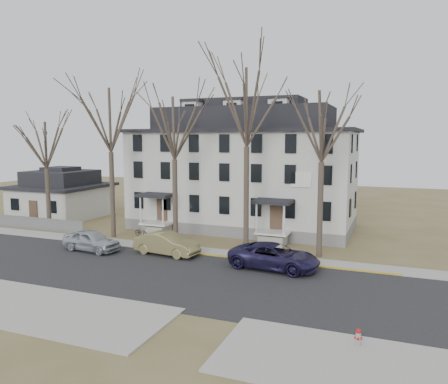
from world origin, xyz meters
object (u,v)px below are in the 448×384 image
at_px(tree_far_left, 110,115).
at_px(car_navy, 274,257).
at_px(boarding_house, 244,171).
at_px(tree_mid_right, 322,121).
at_px(car_tan, 167,244).
at_px(bicycle_left, 141,232).
at_px(tree_bungalow, 45,142).
at_px(tree_center, 247,101).
at_px(fire_hydrant, 358,338).
at_px(tree_mid_left, 174,123).
at_px(small_house, 62,196).
at_px(car_silver, 91,241).

xyz_separation_m(tree_far_left, car_navy, (15.30, -4.11, -9.53)).
height_order(boarding_house, tree_mid_right, tree_mid_right).
bearing_deg(tree_far_left, tree_mid_right, 0.00).
xyz_separation_m(car_tan, bicycle_left, (-4.79, 4.23, -0.37)).
bearing_deg(tree_bungalow, bicycle_left, 3.93).
xyz_separation_m(tree_center, bicycle_left, (-9.63, 0.64, -10.65)).
height_order(tree_bungalow, fire_hydrant, tree_bungalow).
height_order(tree_mid_left, tree_bungalow, tree_mid_left).
bearing_deg(tree_mid_right, tree_bungalow, 180.00).
distance_m(small_house, tree_mid_left, 19.53).
bearing_deg(fire_hydrant, tree_bungalow, 154.94).
relative_size(boarding_house, car_tan, 4.25).
bearing_deg(tree_mid_right, car_silver, -163.78).
bearing_deg(tree_mid_left, car_tan, -72.14).
xyz_separation_m(tree_mid_left, tree_bungalow, (-13.00, 0.00, -1.48)).
distance_m(car_silver, car_tan, 5.88).
xyz_separation_m(tree_mid_right, car_tan, (-10.34, -3.59, -8.80)).
height_order(small_house, tree_mid_left, tree_mid_left).
relative_size(tree_center, tree_bungalow, 1.36).
height_order(small_house, fire_hydrant, small_house).
xyz_separation_m(boarding_house, fire_hydrant, (12.20, -21.34, -4.99)).
xyz_separation_m(tree_bungalow, bicycle_left, (9.37, 0.64, -7.69)).
xyz_separation_m(tree_mid_left, car_tan, (1.16, -3.59, -8.80)).
distance_m(tree_bungalow, car_silver, 12.09).
height_order(tree_far_left, tree_bungalow, tree_far_left).
bearing_deg(car_navy, bicycle_left, 75.61).
bearing_deg(tree_bungalow, tree_mid_left, 0.00).
height_order(boarding_house, tree_far_left, tree_far_left).
bearing_deg(car_tan, tree_mid_right, -64.58).
height_order(small_house, car_navy, small_house).
xyz_separation_m(tree_mid_left, car_silver, (-4.62, -4.69, -8.82)).
xyz_separation_m(bicycle_left, fire_hydrant, (18.84, -13.83, -0.05)).
distance_m(car_silver, fire_hydrant, 21.57).
distance_m(small_house, bicycle_left, 14.59).
bearing_deg(bicycle_left, tree_bungalow, 115.26).
bearing_deg(fire_hydrant, car_navy, 123.05).
height_order(boarding_house, car_navy, boarding_house).
distance_m(tree_mid_left, fire_hydrant, 22.14).
relative_size(tree_center, car_navy, 2.52).
xyz_separation_m(boarding_house, car_silver, (-7.62, -12.84, -4.60)).
bearing_deg(bicycle_left, tree_center, -72.50).
relative_size(tree_far_left, tree_bungalow, 1.27).
relative_size(tree_far_left, tree_mid_right, 1.08).
bearing_deg(car_navy, tree_center, 44.54).
bearing_deg(tree_center, car_tan, -143.47).
xyz_separation_m(car_silver, bicycle_left, (0.99, 5.33, -0.35)).
bearing_deg(tree_center, small_house, 164.92).
distance_m(boarding_house, small_house, 20.34).
xyz_separation_m(car_tan, fire_hydrant, (14.05, -9.60, -0.42)).
bearing_deg(bicycle_left, car_tan, -110.14).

